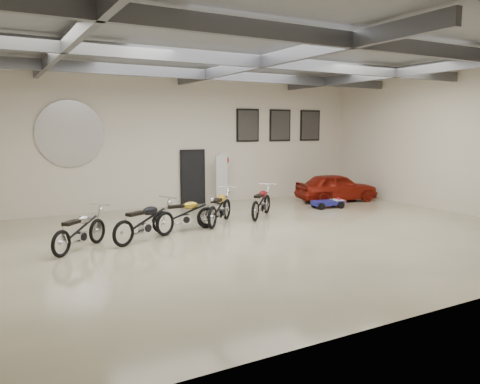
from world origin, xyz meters
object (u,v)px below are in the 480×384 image
banner_stand (222,180)px  motorcycle_gold (185,213)px  motorcycle_black (145,221)px  motorcycle_yellow (220,207)px  vintage_car (336,187)px  go_kart (331,201)px  motorcycle_red (261,202)px  motorcycle_silver (80,229)px

banner_stand → motorcycle_gold: bearing=-136.8°
banner_stand → motorcycle_black: (-4.55, -4.51, -0.40)m
motorcycle_yellow → vintage_car: 6.51m
motorcycle_gold → vintage_car: size_ratio=0.59×
motorcycle_gold → motorcycle_yellow: motorcycle_yellow is taller
motorcycle_yellow → go_kart: motorcycle_yellow is taller
motorcycle_black → go_kart: size_ratio=1.46×
banner_stand → vintage_car: (4.45, -1.66, -0.38)m
banner_stand → motorcycle_red: bearing=-99.1°
motorcycle_yellow → motorcycle_silver: bearing=148.7°
motorcycle_black → motorcycle_gold: 1.57m
motorcycle_black → motorcycle_gold: (1.42, 0.67, -0.04)m
motorcycle_black → motorcycle_red: size_ratio=1.04×
motorcycle_black → vintage_car: size_ratio=0.63×
motorcycle_gold → banner_stand: bearing=50.2°
banner_stand → go_kart: 4.31m
motorcycle_yellow → motorcycle_red: (1.72, 0.31, -0.02)m
motorcycle_black → vintage_car: vintage_car is taller
motorcycle_silver → go_kart: bearing=-32.1°
banner_stand → motorcycle_yellow: size_ratio=0.90×
motorcycle_red → go_kart: bearing=-37.1°
motorcycle_silver → vintage_car: vintage_car is taller
motorcycle_silver → motorcycle_black: bearing=-39.5°
motorcycle_yellow → go_kart: 5.04m
motorcycle_black → motorcycle_red: motorcycle_black is taller
motorcycle_silver → motorcycle_gold: (3.11, 0.77, -0.00)m
banner_stand → motorcycle_red: 3.17m
motorcycle_red → motorcycle_gold: bearing=150.2°
motorcycle_gold → go_kart: (6.32, 1.02, -0.25)m
motorcycle_black → banner_stand: bearing=18.8°
banner_stand → motorcycle_yellow: 3.92m
motorcycle_red → vintage_car: size_ratio=0.61×
motorcycle_gold → motorcycle_yellow: (1.33, 0.38, 0.03)m
motorcycle_black → motorcycle_yellow: bearing=-4.8°
motorcycle_silver → motorcycle_red: (6.16, 1.47, 0.01)m
motorcycle_silver → go_kart: motorcycle_silver is taller
motorcycle_red → vintage_car: 4.77m
motorcycle_black → motorcycle_yellow: 2.95m
banner_stand → motorcycle_yellow: banner_stand is taller
motorcycle_black → motorcycle_red: (4.47, 1.37, -0.02)m
motorcycle_black → motorcycle_yellow: size_ratio=1.01×
motorcycle_yellow → motorcycle_red: motorcycle_yellow is taller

